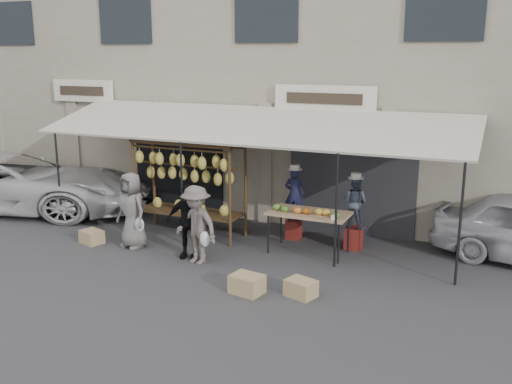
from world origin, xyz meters
TOP-DOWN VIEW (x-y plane):
  - ground_plane at (0.00, 0.00)m, footprint 90.00×90.00m
  - shophouse at (-0.00, 6.50)m, footprint 24.00×6.15m
  - awning at (0.01, 2.28)m, footprint 10.00×2.35m
  - banana_rack at (-1.21, 1.76)m, footprint 2.60×0.90m
  - produce_table at (1.75, 1.68)m, footprint 1.70×0.90m
  - vendor_left at (1.13, 2.49)m, footprint 0.49×0.36m
  - vendor_right at (2.57, 2.36)m, footprint 0.63×0.54m
  - customer_left at (-1.89, 0.50)m, footprint 0.93×0.74m
  - customer_mid at (-0.44, 0.43)m, footprint 0.97×0.56m
  - customer_right at (-0.12, 0.22)m, footprint 1.15×0.83m
  - stool_left at (1.13, 2.49)m, footprint 0.39×0.39m
  - stool_right at (2.57, 2.36)m, footprint 0.44×0.44m
  - crate_near_a at (1.45, -0.74)m, footprint 0.62×0.51m
  - crate_near_b at (2.38, -0.49)m, footprint 0.60×0.52m
  - crate_far at (-2.89, 0.33)m, footprint 0.58×0.50m
  - van at (-7.01, 1.70)m, footprint 5.96×3.82m

SIDE VIEW (x-z plane):
  - ground_plane at x=0.00m, z-range 0.00..0.00m
  - crate_far at x=-2.89m, z-range 0.00..0.30m
  - crate_near_b at x=2.38m, z-range 0.00..0.30m
  - crate_near_a at x=1.45m, z-range 0.00..0.33m
  - stool_left at x=1.13m, z-range 0.00..0.44m
  - stool_right at x=2.57m, z-range 0.00..0.49m
  - customer_mid at x=-0.44m, z-range 0.00..1.56m
  - customer_right at x=-0.12m, z-range 0.00..1.61m
  - customer_left at x=-1.89m, z-range 0.00..1.67m
  - produce_table at x=1.75m, z-range 0.35..1.39m
  - vendor_left at x=1.13m, z-range 0.44..1.66m
  - vendor_right at x=2.57m, z-range 0.49..1.62m
  - van at x=-7.01m, z-range 0.00..2.30m
  - banana_rack at x=-1.21m, z-range 0.45..2.69m
  - awning at x=0.01m, z-range 1.12..4.03m
  - shophouse at x=0.00m, z-range 0.00..7.30m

